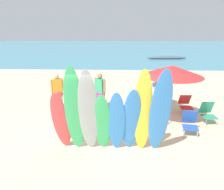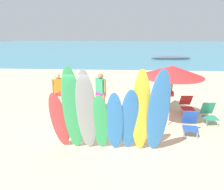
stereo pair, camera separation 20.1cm
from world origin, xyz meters
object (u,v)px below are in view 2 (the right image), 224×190
at_px(beachgoer_strolling, 58,89).
at_px(beach_umbrella, 172,71).
at_px(distant_boat, 171,58).
at_px(surfboard_blue_4, 115,123).
at_px(beach_chair_blue, 187,104).
at_px(surfboard_red_0, 59,121).
at_px(beachgoer_photographing, 159,81).
at_px(beachgoer_midbeach, 101,89).
at_px(surfboard_green_1, 73,111).
at_px(surfboard_rack, 109,128).
at_px(beachgoer_by_water, 169,89).
at_px(surfboard_grey_2, 87,113).
at_px(surfboard_blue_5, 129,121).
at_px(surfboard_blue_7, 158,115).
at_px(surfboard_green_3, 100,123).
at_px(beach_chair_striped, 209,113).
at_px(surfboard_yellow_6, 141,113).
at_px(beach_chair_red, 190,123).

xyz_separation_m(beachgoer_strolling, beach_umbrella, (4.66, -1.47, 1.16)).
bearing_deg(distant_boat, surfboard_blue_4, -105.42).
relative_size(surfboard_blue_4, beach_chair_blue, 2.61).
bearing_deg(distant_boat, surfboard_red_0, -109.71).
relative_size(surfboard_red_0, beach_chair_blue, 2.55).
relative_size(beachgoer_photographing, beachgoer_midbeach, 0.93).
bearing_deg(surfboard_green_1, surfboard_rack, 33.51).
relative_size(beachgoer_midbeach, beach_umbrella, 0.74).
relative_size(beachgoer_midbeach, beachgoer_by_water, 1.05).
relative_size(surfboard_grey_2, distant_boat, 0.60).
distance_m(surfboard_blue_4, distant_boat, 20.65).
bearing_deg(surfboard_red_0, beach_umbrella, 33.51).
xyz_separation_m(surfboard_blue_5, surfboard_blue_7, (0.76, -0.19, 0.30)).
xyz_separation_m(surfboard_green_3, beach_chair_blue, (3.35, 3.30, -0.55)).
xyz_separation_m(surfboard_rack, beachgoer_midbeach, (-0.58, 2.86, 0.44)).
xyz_separation_m(surfboard_rack, distant_boat, (5.70, 19.26, -0.37)).
distance_m(surfboard_blue_4, beach_chair_blue, 4.48).
bearing_deg(beach_chair_striped, surfboard_blue_5, -148.53).
height_order(beachgoer_by_water, beach_chair_striped, beachgoer_by_water).
bearing_deg(beach_chair_blue, surfboard_green_1, -142.30).
relative_size(surfboard_yellow_6, beachgoer_photographing, 1.72).
height_order(surfboard_red_0, beachgoer_photographing, surfboard_red_0).
distance_m(surfboard_blue_5, beachgoer_midbeach, 3.66).
height_order(surfboard_rack, beachgoer_midbeach, beachgoer_midbeach).
relative_size(surfboard_rack, surfboard_blue_7, 1.13).
xyz_separation_m(surfboard_rack, beachgoer_photographing, (2.23, 4.81, 0.38)).
bearing_deg(surfboard_rack, beach_chair_striped, 24.86).
height_order(surfboard_rack, surfboard_blue_4, surfboard_blue_4).
height_order(surfboard_green_1, surfboard_blue_4, surfboard_green_1).
xyz_separation_m(surfboard_blue_7, distant_boat, (4.31, 20.04, -1.19)).
distance_m(beachgoer_strolling, beach_chair_blue, 5.69).
xyz_separation_m(surfboard_green_1, beachgoer_strolling, (-1.56, 3.65, -0.42)).
distance_m(surfboard_green_3, surfboard_blue_4, 0.41).
relative_size(surfboard_blue_5, beach_chair_striped, 2.63).
relative_size(surfboard_green_1, beachgoer_by_water, 1.76).
bearing_deg(surfboard_blue_5, beach_chair_striped, 33.05).
xyz_separation_m(surfboard_red_0, surfboard_yellow_6, (2.35, -0.09, 0.34)).
xyz_separation_m(surfboard_rack, surfboard_blue_4, (0.21, -0.63, 0.47)).
bearing_deg(beach_chair_blue, beachgoer_photographing, 111.39).
height_order(beachgoer_midbeach, beach_chair_blue, beachgoer_midbeach).
relative_size(surfboard_rack, distant_boat, 0.69).
xyz_separation_m(beach_chair_blue, distant_boat, (2.55, 16.57, -0.26)).
bearing_deg(surfboard_blue_4, beachgoer_by_water, 60.28).
distance_m(surfboard_green_3, beachgoer_by_water, 4.68).
distance_m(beachgoer_by_water, beach_chair_red, 2.53).
bearing_deg(surfboard_green_1, surfboard_blue_4, 0.94).
height_order(beachgoer_by_water, beach_chair_red, beachgoer_by_water).
relative_size(surfboard_rack, surfboard_yellow_6, 1.18).
height_order(surfboard_blue_4, surfboard_yellow_6, surfboard_yellow_6).
xyz_separation_m(surfboard_green_3, beach_umbrella, (2.35, 2.04, 1.14)).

